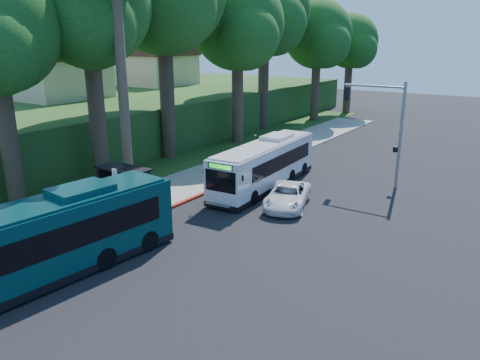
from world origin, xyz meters
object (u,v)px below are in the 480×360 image
Objects in this scene: teal_bus at (44,240)px; bus_shelter at (123,179)px; white_bus at (265,164)px; pickup at (288,196)px.

bus_shelter is at bearing 121.57° from teal_bus.
teal_bus is at bearing -64.17° from bus_shelter.
teal_bus is at bearing -96.72° from white_bus.
teal_bus is 13.88m from pickup.
bus_shelter is 9.48m from white_bus.
bus_shelter is 0.66× the size of pickup.
bus_shelter is 0.26× the size of teal_bus.
white_bus is at bearing 92.26° from teal_bus.
teal_bus is at bearing -124.39° from pickup.
white_bus is (4.65, 8.26, -0.22)m from bus_shelter.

